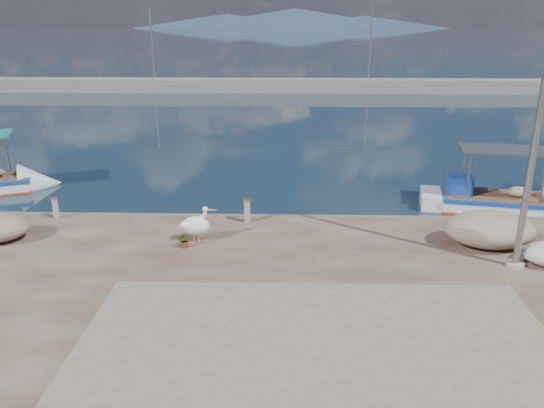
{
  "coord_description": "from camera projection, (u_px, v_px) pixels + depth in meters",
  "views": [
    {
      "loc": [
        0.38,
        -10.43,
        6.18
      ],
      "look_at": [
        0.0,
        3.8,
        1.3
      ],
      "focal_mm": 35.0,
      "sensor_mm": 36.0,
      "label": 1
    }
  ],
  "objects": [
    {
      "name": "mountains",
      "position": [
        290.0,
        19.0,
        623.26
      ],
      "size": [
        370.0,
        280.0,
        22.0
      ],
      "color": "#28384C",
      "rests_on": "ground"
    },
    {
      "name": "bollard_near",
      "position": [
        247.0,
        209.0,
        15.79
      ],
      "size": [
        0.25,
        0.25,
        0.76
      ],
      "color": "gray",
      "rests_on": "quay"
    },
    {
      "name": "net_pile_c",
      "position": [
        490.0,
        229.0,
        14.1
      ],
      "size": [
        2.39,
        1.71,
        0.94
      ],
      "primitive_type": "ellipsoid",
      "color": "tan",
      "rests_on": "quay"
    },
    {
      "name": "bollard_far",
      "position": [
        55.0,
        206.0,
        16.1
      ],
      "size": [
        0.23,
        0.23,
        0.71
      ],
      "color": "gray",
      "rests_on": "quay"
    },
    {
      "name": "potted_plant",
      "position": [
        185.0,
        240.0,
        14.07
      ],
      "size": [
        0.46,
        0.42,
        0.43
      ],
      "primitive_type": "imported",
      "rotation": [
        0.0,
        0.0,
        0.26
      ],
      "color": "#33722D",
      "rests_on": "quay"
    },
    {
      "name": "breakwater",
      "position": [
        282.0,
        86.0,
        49.5
      ],
      "size": [
        120.0,
        2.2,
        7.5
      ],
      "color": "gray",
      "rests_on": "ground"
    },
    {
      "name": "pelican",
      "position": [
        196.0,
        225.0,
        14.4
      ],
      "size": [
        1.04,
        0.63,
        0.98
      ],
      "rotation": [
        0.0,
        0.0,
        0.24
      ],
      "color": "tan",
      "rests_on": "quay"
    },
    {
      "name": "ground",
      "position": [
        268.0,
        314.0,
        11.87
      ],
      "size": [
        1400.0,
        1400.0,
        0.0
      ],
      "primitive_type": "plane",
      "color": "#162635",
      "rests_on": "ground"
    },
    {
      "name": "boat_right",
      "position": [
        496.0,
        204.0,
        18.43
      ],
      "size": [
        5.5,
        2.71,
        2.53
      ],
      "rotation": [
        0.0,
        0.0,
        -0.2
      ],
      "color": "white",
      "rests_on": "ground"
    },
    {
      "name": "lamp_post",
      "position": [
        536.0,
        134.0,
        11.99
      ],
      "size": [
        0.44,
        0.96,
        7.0
      ],
      "color": "gray",
      "rests_on": "quay"
    },
    {
      "name": "quay_patch",
      "position": [
        321.0,
        381.0,
        8.85
      ],
      "size": [
        9.0,
        7.0,
        0.01
      ],
      "primitive_type": "cube",
      "color": "gray",
      "rests_on": "quay"
    }
  ]
}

